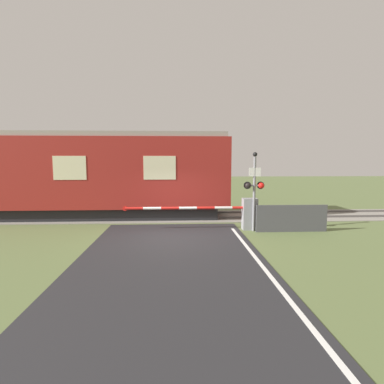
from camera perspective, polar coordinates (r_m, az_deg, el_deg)
ground_plane at (r=11.64m, az=-3.75°, el=-8.32°), size 80.00×80.00×0.00m
track_bed at (r=15.43m, az=-3.51°, el=-4.62°), size 36.00×3.20×0.13m
train at (r=15.93m, az=-20.59°, el=3.07°), size 14.72×2.75×4.22m
crossing_barrier at (r=12.66m, az=9.16°, el=-3.96°), size 5.56×0.44×1.31m
signal_post at (r=12.34m, az=11.80°, el=1.02°), size 0.84×0.26×3.22m
roadside_fence at (r=12.78m, az=18.44°, el=-4.80°), size 2.91×0.06×1.10m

